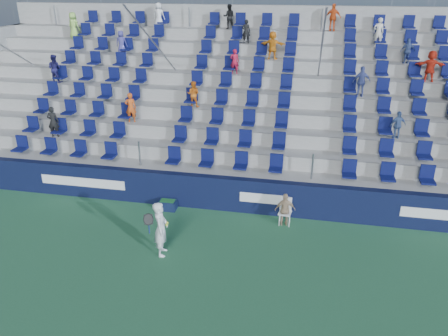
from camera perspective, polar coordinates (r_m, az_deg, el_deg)
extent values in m
plane|color=#2C6842|center=(12.57, -3.47, -12.13)|extent=(70.00, 70.00, 0.00)
cube|color=#0D1333|center=(14.88, -0.49, -3.29)|extent=(24.00, 0.30, 1.20)
cube|color=white|center=(16.41, -17.98, -1.78)|extent=(3.20, 0.02, 0.34)
cube|color=white|center=(14.53, 5.19, -4.01)|extent=(1.60, 0.02, 0.34)
cube|color=white|center=(15.10, 26.50, -5.50)|extent=(2.40, 0.02, 0.34)
cube|color=#A1A19C|center=(15.39, -0.06, -2.34)|extent=(24.00, 0.85, 1.20)
cube|color=#A1A19C|center=(16.04, 0.54, -0.24)|extent=(24.00, 0.85, 1.70)
cube|color=#A1A19C|center=(16.71, 1.09, 1.70)|extent=(24.00, 0.85, 2.20)
cube|color=#A1A19C|center=(17.40, 1.59, 3.49)|extent=(24.00, 0.85, 2.70)
cube|color=#A1A19C|center=(18.11, 2.06, 5.14)|extent=(24.00, 0.85, 3.20)
cube|color=#A1A19C|center=(18.84, 2.50, 6.66)|extent=(24.00, 0.85, 3.70)
cube|color=#A1A19C|center=(19.58, 2.90, 8.07)|extent=(24.00, 0.85, 4.20)
cube|color=#A1A19C|center=(20.32, 3.28, 9.37)|extent=(24.00, 0.85, 4.70)
cube|color=#A1A19C|center=(21.09, 3.63, 10.58)|extent=(24.00, 0.85, 5.20)
cube|color=#A1A19C|center=(21.63, 3.92, 12.26)|extent=(24.00, 0.50, 6.20)
cube|color=#0B1145|center=(15.00, -0.06, 0.92)|extent=(16.05, 0.50, 0.70)
cube|color=#0B1145|center=(15.59, 0.55, 3.80)|extent=(16.05, 0.50, 0.70)
cube|color=#0B1145|center=(16.23, 1.13, 6.46)|extent=(16.05, 0.50, 0.70)
cube|color=#0B1145|center=(16.90, 1.66, 8.91)|extent=(16.05, 0.50, 0.70)
cube|color=#0B1145|center=(17.59, 2.15, 11.17)|extent=(16.05, 0.50, 0.70)
cube|color=#0B1145|center=(18.32, 2.62, 13.26)|extent=(16.05, 0.50, 0.70)
cube|color=#0B1145|center=(19.07, 3.06, 15.18)|extent=(16.05, 0.50, 0.70)
cube|color=#0B1145|center=(19.84, 3.47, 16.95)|extent=(16.05, 0.50, 0.70)
cube|color=#0B1145|center=(20.62, 3.85, 18.59)|extent=(16.05, 0.50, 0.70)
cylinder|color=gray|center=(18.15, -7.48, 13.95)|extent=(0.06, 7.68, 4.55)
cylinder|color=gray|center=(17.23, 12.36, 13.11)|extent=(0.06, 7.68, 4.55)
cylinder|color=gray|center=(21.29, -25.63, 13.32)|extent=(0.06, 7.68, 4.55)
imported|color=black|center=(17.95, -21.41, 5.65)|extent=(0.48, 0.37, 1.19)
imported|color=#3D5087|center=(19.16, 22.87, 13.89)|extent=(0.60, 0.31, 0.97)
imported|color=beige|center=(19.74, 19.52, 16.36)|extent=(0.44, 0.31, 1.16)
imported|color=#AD1733|center=(18.31, 1.39, 13.74)|extent=(0.40, 0.29, 1.00)
imported|color=#413F8C|center=(20.57, -13.26, 15.68)|extent=(0.52, 0.36, 1.02)
imported|color=#1B194C|center=(20.34, -21.25, 12.01)|extent=(0.60, 0.49, 1.17)
imported|color=#414D90|center=(17.39, 17.52, 10.71)|extent=(0.71, 0.41, 1.14)
imported|color=#91C950|center=(22.46, -19.05, 17.18)|extent=(0.66, 0.51, 1.18)
imported|color=red|center=(18.55, 25.36, 11.94)|extent=(1.08, 0.35, 1.16)
imported|color=#425D91|center=(16.20, 21.76, 5.23)|extent=(0.62, 0.41, 0.97)
imported|color=orange|center=(17.17, -4.04, 9.62)|extent=(0.49, 0.38, 1.00)
imported|color=black|center=(20.74, 0.65, 19.17)|extent=(0.58, 0.49, 1.06)
imported|color=orange|center=(18.87, 6.37, 15.64)|extent=(1.09, 0.48, 1.13)
imported|color=#C34A17|center=(17.23, -12.09, 7.73)|extent=(0.48, 0.38, 1.15)
imported|color=white|center=(21.59, -8.51, 19.15)|extent=(0.54, 0.36, 1.09)
imported|color=black|center=(19.80, 2.91, 17.38)|extent=(0.39, 0.28, 1.00)
imported|color=#E8531B|center=(20.39, 14.08, 18.53)|extent=(0.71, 0.43, 1.13)
imported|color=white|center=(12.56, -8.24, -7.86)|extent=(0.50, 0.67, 1.66)
cylinder|color=navy|center=(12.38, -9.75, -7.84)|extent=(0.03, 0.03, 0.28)
torus|color=black|center=(12.22, -9.85, -6.64)|extent=(0.30, 0.17, 0.28)
plane|color=#262626|center=(12.22, -9.85, -6.64)|extent=(0.30, 0.16, 0.29)
sphere|color=#C3D331|center=(12.18, -7.50, -7.37)|extent=(0.07, 0.07, 0.07)
sphere|color=#C3D331|center=(12.21, -7.42, -7.11)|extent=(0.07, 0.07, 0.07)
cube|color=white|center=(14.20, 7.96, -5.82)|extent=(0.44, 0.44, 0.04)
cube|color=white|center=(14.25, 8.07, -4.61)|extent=(0.39, 0.09, 0.48)
cylinder|color=white|center=(14.18, 7.23, -6.83)|extent=(0.03, 0.03, 0.39)
cylinder|color=white|center=(14.17, 8.51, -6.94)|extent=(0.03, 0.03, 0.39)
cylinder|color=white|center=(14.45, 7.33, -6.21)|extent=(0.03, 0.03, 0.39)
cylinder|color=white|center=(14.44, 8.59, -6.31)|extent=(0.03, 0.03, 0.39)
imported|color=tan|center=(14.09, 7.98, -5.40)|extent=(0.69, 0.38, 1.11)
cube|color=#0F1938|center=(15.17, -7.37, -4.82)|extent=(0.61, 0.40, 0.33)
cube|color=#1E662D|center=(15.13, -7.38, -4.56)|extent=(0.50, 0.29, 0.20)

